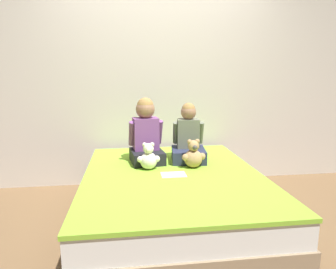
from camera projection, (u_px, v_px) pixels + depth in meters
name	position (u px, v px, depth m)	size (l,w,h in m)	color
ground_plane	(172.00, 222.00, 2.69)	(14.00, 14.00, 0.00)	brown
wall_behind_bed	(159.00, 79.00, 3.52)	(8.00, 0.06, 2.50)	beige
bed	(173.00, 198.00, 2.65)	(1.53, 1.94, 0.46)	#997F60
child_on_left	(146.00, 134.00, 2.90)	(0.35, 0.39, 0.62)	black
child_on_right	(188.00, 139.00, 2.96)	(0.36, 0.40, 0.57)	#282D47
teddy_bear_held_by_left_child	(149.00, 158.00, 2.68)	(0.21, 0.16, 0.25)	silver
teddy_bear_held_by_right_child	(193.00, 156.00, 2.73)	(0.22, 0.17, 0.26)	tan
sign_card	(173.00, 175.00, 2.55)	(0.21, 0.15, 0.00)	white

